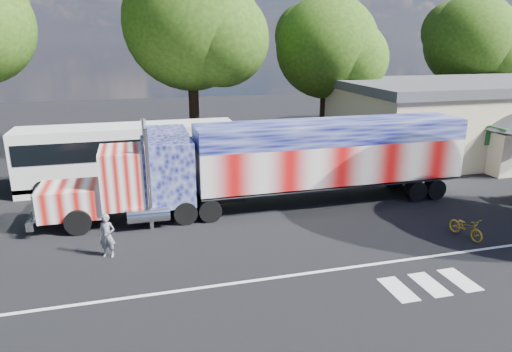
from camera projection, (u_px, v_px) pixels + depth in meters
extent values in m
plane|color=black|center=(275.00, 240.00, 18.90)|extent=(100.00, 100.00, 0.00)
cube|color=silver|center=(300.00, 274.00, 16.13)|extent=(30.00, 0.15, 0.01)
cube|color=silver|center=(398.00, 289.00, 15.16)|extent=(0.70, 1.60, 0.01)
cube|color=silver|center=(430.00, 284.00, 15.46)|extent=(0.70, 1.60, 0.01)
cube|color=silver|center=(460.00, 280.00, 15.76)|extent=(0.70, 1.60, 0.01)
cube|color=black|center=(147.00, 204.00, 21.01)|extent=(9.07, 1.01, 0.30)
cube|color=#D8827E|center=(72.00, 200.00, 20.06)|extent=(2.62, 2.22, 1.31)
cube|color=silver|center=(38.00, 202.00, 19.72)|extent=(0.12, 1.92, 1.17)
cube|color=silver|center=(35.00, 217.00, 19.85)|extent=(0.30, 2.52, 0.36)
cube|color=#D8827E|center=(122.00, 176.00, 20.35)|extent=(1.81, 2.52, 2.52)
cube|color=black|center=(101.00, 168.00, 20.00)|extent=(0.06, 2.12, 0.91)
cube|color=#4A4F8C|center=(168.00, 171.00, 20.82)|extent=(2.22, 2.52, 2.92)
cube|color=#4A4F8C|center=(166.00, 135.00, 20.34)|extent=(1.81, 2.42, 0.50)
cylinder|color=silver|center=(146.00, 165.00, 21.83)|extent=(0.20, 0.20, 4.44)
cylinder|color=silver|center=(149.00, 181.00, 19.37)|extent=(0.20, 0.20, 4.44)
cylinder|color=silver|center=(146.00, 196.00, 22.23)|extent=(1.81, 0.67, 0.67)
cylinder|color=silver|center=(149.00, 215.00, 19.81)|extent=(1.81, 0.67, 0.67)
cylinder|color=black|center=(78.00, 222.00, 19.29)|extent=(1.11, 0.35, 1.11)
cylinder|color=black|center=(83.00, 205.00, 21.35)|extent=(1.11, 0.35, 1.11)
cylinder|color=black|center=(185.00, 212.00, 20.48)|extent=(1.05, 0.55, 1.05)
cylinder|color=black|center=(180.00, 197.00, 22.44)|extent=(1.05, 0.55, 1.05)
cylinder|color=black|center=(210.00, 210.00, 20.76)|extent=(1.05, 0.55, 1.05)
cylinder|color=black|center=(203.00, 195.00, 22.72)|extent=(1.05, 0.55, 1.05)
cube|color=black|center=(330.00, 183.00, 23.20)|extent=(13.11, 1.11, 0.30)
cube|color=#D67373|center=(331.00, 161.00, 22.86)|extent=(13.51, 2.62, 2.02)
cube|color=#414994|center=(332.00, 131.00, 22.43)|extent=(13.51, 2.62, 1.01)
cube|color=silver|center=(330.00, 180.00, 23.15)|extent=(13.51, 2.62, 0.12)
cube|color=silver|center=(448.00, 144.00, 24.41)|extent=(0.04, 2.52, 2.92)
cylinder|color=black|center=(416.00, 191.00, 23.43)|extent=(1.05, 0.55, 1.05)
cylinder|color=black|center=(393.00, 179.00, 25.38)|extent=(1.05, 0.55, 1.05)
cylinder|color=black|center=(434.00, 189.00, 23.70)|extent=(1.05, 0.55, 1.05)
cylinder|color=black|center=(411.00, 177.00, 25.66)|extent=(1.05, 0.55, 1.05)
cube|color=white|center=(129.00, 156.00, 25.53)|extent=(11.79, 2.55, 3.44)
cube|color=black|center=(129.00, 145.00, 25.35)|extent=(11.40, 2.61, 1.08)
cube|color=black|center=(131.00, 178.00, 25.90)|extent=(11.79, 2.55, 0.25)
cube|color=black|center=(14.00, 160.00, 24.02)|extent=(0.06, 2.26, 1.38)
cylinder|color=black|center=(43.00, 190.00, 23.65)|extent=(0.98, 0.29, 0.98)
cylinder|color=black|center=(51.00, 177.00, 25.92)|extent=(0.98, 0.29, 0.98)
cylinder|color=black|center=(186.00, 179.00, 25.49)|extent=(0.98, 0.29, 0.98)
cylinder|color=black|center=(181.00, 167.00, 27.76)|extent=(0.98, 0.29, 0.98)
cylinder|color=black|center=(201.00, 178.00, 25.71)|extent=(0.98, 0.29, 0.98)
cylinder|color=black|center=(195.00, 166.00, 27.98)|extent=(0.98, 0.29, 0.98)
cube|color=beige|center=(491.00, 120.00, 33.40)|extent=(22.00, 10.00, 4.60)
cube|color=#46464B|center=(496.00, 84.00, 32.66)|extent=(22.40, 10.40, 0.60)
cube|color=#1E5926|center=(440.00, 139.00, 26.72)|extent=(1.60, 0.08, 1.20)
cube|color=#1E5926|center=(497.00, 135.00, 27.72)|extent=(1.60, 0.08, 1.20)
imported|color=slate|center=(107.00, 236.00, 17.24)|extent=(0.72, 0.59, 1.70)
imported|color=gold|center=(466.00, 227.00, 19.05)|extent=(0.85, 1.77, 0.89)
cylinder|color=black|center=(463.00, 94.00, 42.25)|extent=(0.70, 0.70, 6.24)
sphere|color=#325514|center=(470.00, 41.00, 40.91)|extent=(8.09, 8.09, 8.09)
sphere|color=#325514|center=(494.00, 52.00, 40.44)|extent=(5.66, 5.66, 5.66)
sphere|color=#325514|center=(451.00, 31.00, 41.47)|extent=(5.26, 5.26, 5.26)
cylinder|color=black|center=(194.00, 105.00, 31.58)|extent=(0.70, 0.70, 7.24)
sphere|color=#325514|center=(191.00, 22.00, 30.02)|extent=(8.88, 8.88, 8.88)
sphere|color=#325514|center=(221.00, 39.00, 29.53)|extent=(6.22, 6.22, 6.22)
sphere|color=#325514|center=(168.00, 7.00, 30.63)|extent=(5.77, 5.77, 5.77)
cylinder|color=black|center=(324.00, 105.00, 36.04)|extent=(0.70, 0.70, 5.93)
sphere|color=#325514|center=(327.00, 47.00, 34.76)|extent=(7.79, 7.79, 7.79)
sphere|color=#325514|center=(352.00, 59.00, 34.32)|extent=(5.45, 5.45, 5.45)
sphere|color=#325514|center=(307.00, 36.00, 35.31)|extent=(5.06, 5.06, 5.06)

